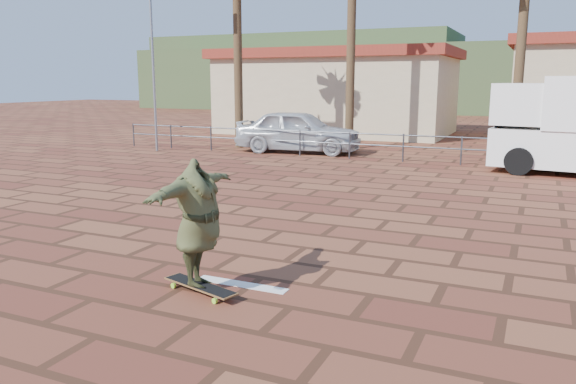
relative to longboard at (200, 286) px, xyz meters
The scene contains 10 objects.
ground 1.75m from the longboard, 101.39° to the left, with size 120.00×120.00×0.00m, color brown.
paint_stripe 0.63m from the longboard, 55.64° to the left, with size 1.40×0.22×0.01m, color white.
guardrail 13.73m from the longboard, 91.45° to the left, with size 24.06×0.06×1.00m.
flagpole 16.94m from the longboard, 128.79° to the left, with size 1.30×0.10×8.00m.
building_west 24.65m from the longboard, 104.98° to the left, with size 12.60×7.60×4.50m.
hill_front 51.80m from the longboard, 90.38° to the left, with size 70.00×18.00×6.00m, color #384C28.
hill_back 62.02m from the longboard, 111.16° to the left, with size 35.00×14.00×8.00m, color #384C28.
longboard is the anchor object (origin of this frame).
skateboarder 0.89m from the longboard, 90.00° to the right, with size 2.13×0.58×1.74m, color #464B28.
car_silver 15.51m from the longboard, 108.18° to the left, with size 2.03×5.04×1.72m, color silver.
Camera 1 is at (4.41, -7.83, 2.85)m, focal length 35.00 mm.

